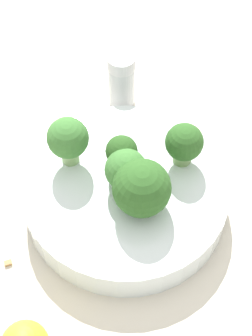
# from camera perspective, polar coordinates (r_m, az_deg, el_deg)

# --- Properties ---
(ground_plane) EXTENTS (3.00, 3.00, 0.00)m
(ground_plane) POSITION_cam_1_polar(r_m,az_deg,el_deg) (0.63, 0.00, -3.69)
(ground_plane) COLOR beige
(bowl) EXTENTS (0.22, 0.22, 0.04)m
(bowl) POSITION_cam_1_polar(r_m,az_deg,el_deg) (0.61, 0.00, -2.71)
(bowl) COLOR silver
(bowl) RESTS_ON ground_plane
(broccoli_floret_0) EXTENTS (0.03, 0.03, 0.05)m
(broccoli_floret_0) POSITION_cam_1_polar(r_m,az_deg,el_deg) (0.58, -0.46, 1.61)
(broccoli_floret_0) COLOR #8EB770
(broccoli_floret_0) RESTS_ON bowl
(broccoli_floret_1) EXTENTS (0.04, 0.04, 0.05)m
(broccoli_floret_1) POSITION_cam_1_polar(r_m,az_deg,el_deg) (0.59, 5.92, 2.48)
(broccoli_floret_1) COLOR #7A9E5B
(broccoli_floret_1) RESTS_ON bowl
(broccoli_floret_2) EXTENTS (0.04, 0.04, 0.06)m
(broccoli_floret_2) POSITION_cam_1_polar(r_m,az_deg,el_deg) (0.59, -5.90, 2.91)
(broccoli_floret_2) COLOR #8EB770
(broccoli_floret_2) RESTS_ON bowl
(broccoli_floret_3) EXTENTS (0.06, 0.06, 0.06)m
(broccoli_floret_3) POSITION_cam_1_polar(r_m,az_deg,el_deg) (0.56, 1.61, -2.09)
(broccoli_floret_3) COLOR #84AD66
(broccoli_floret_3) RESTS_ON bowl
(broccoli_floret_4) EXTENTS (0.04, 0.04, 0.05)m
(broccoli_floret_4) POSITION_cam_1_polar(r_m,az_deg,el_deg) (0.57, -0.15, -0.30)
(broccoli_floret_4) COLOR #84AD66
(broccoli_floret_4) RESTS_ON bowl
(pepper_shaker) EXTENTS (0.03, 0.03, 0.08)m
(pepper_shaker) POSITION_cam_1_polar(r_m,az_deg,el_deg) (0.69, -0.46, 8.95)
(pepper_shaker) COLOR #B2B7BC
(pepper_shaker) RESTS_ON ground_plane
(almond_crumb_0) EXTENTS (0.01, 0.01, 0.01)m
(almond_crumb_0) POSITION_cam_1_polar(r_m,az_deg,el_deg) (0.60, -11.92, -9.35)
(almond_crumb_0) COLOR #AD7F4C
(almond_crumb_0) RESTS_ON ground_plane
(almond_crumb_1) EXTENTS (0.01, 0.00, 0.01)m
(almond_crumb_1) POSITION_cam_1_polar(r_m,az_deg,el_deg) (0.71, 1.91, 5.97)
(almond_crumb_1) COLOR tan
(almond_crumb_1) RESTS_ON ground_plane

